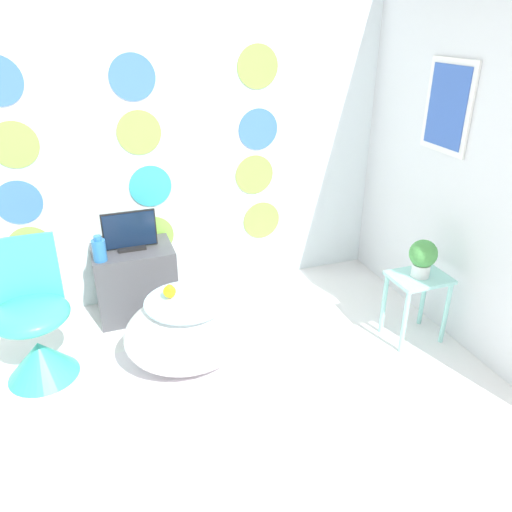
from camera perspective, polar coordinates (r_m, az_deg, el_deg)
ground_plane at (r=2.70m, az=-2.93°, el=-25.19°), size 12.00×12.00×0.00m
wall_back_dotted at (r=3.79m, az=-12.73°, el=13.14°), size 4.76×0.05×2.60m
wall_right at (r=3.63m, az=21.84°, el=11.50°), size 0.06×3.03×2.60m
rug at (r=3.31m, az=-7.52°, el=-13.58°), size 1.25×0.84×0.01m
bathtub at (r=3.28m, az=-7.75°, el=-8.57°), size 0.82×0.64×0.50m
rubber_duck at (r=3.15m, az=-9.85°, el=-3.94°), size 0.08×0.09×0.10m
chair at (r=3.43m, az=-23.84°, el=-8.40°), size 0.46×0.46×0.90m
tv_cabinet at (r=3.89m, az=-13.58°, el=-2.80°), size 0.58×0.41×0.55m
tv at (r=3.72m, az=-14.22°, el=2.62°), size 0.38×0.12×0.29m
vase at (r=3.61m, az=-17.48°, el=0.68°), size 0.09×0.09×0.19m
side_table at (r=3.62m, az=17.95°, el=-3.76°), size 0.39×0.30×0.50m
potted_plant_left at (r=3.50m, az=18.53°, el=-0.04°), size 0.19×0.19×0.26m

